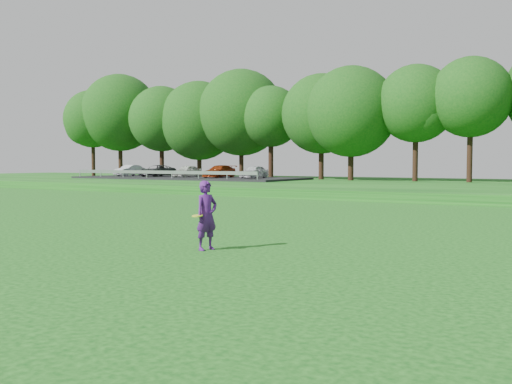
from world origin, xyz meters
The scene contains 6 objects.
ground centered at (0.00, 0.00, 0.00)m, with size 140.00×140.00×0.00m, color #0C4210.
berm centered at (0.00, 34.00, 0.30)m, with size 130.00×30.00×0.60m, color #0C4210.
walking_path centered at (0.00, 20.00, 0.02)m, with size 130.00×1.60×0.04m, color gray.
treeline centered at (0.00, 38.00, 8.10)m, with size 104.00×7.00×15.00m, color #104511, non-canonical shape.
parking_lot centered at (-24.06, 32.81, 1.03)m, with size 24.00×9.00×1.38m.
woman centered at (3.63, -0.36, 0.90)m, with size 0.57×0.83×1.80m.
Camera 1 is at (12.50, -12.11, 2.27)m, focal length 40.00 mm.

